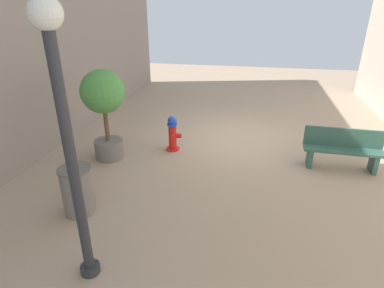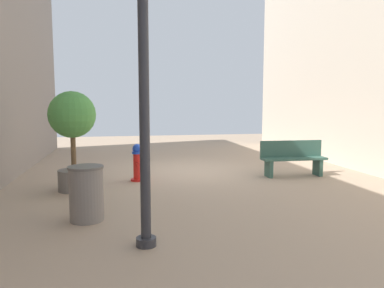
{
  "view_description": "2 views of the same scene",
  "coord_description": "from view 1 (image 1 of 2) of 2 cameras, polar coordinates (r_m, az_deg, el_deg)",
  "views": [
    {
      "loc": [
        -0.45,
        8.5,
        3.57
      ],
      "look_at": [
        0.81,
        2.41,
        0.8
      ],
      "focal_mm": 29.36,
      "sensor_mm": 36.0,
      "label": 1
    },
    {
      "loc": [
        2.01,
        10.36,
        1.97
      ],
      "look_at": [
        0.36,
        1.98,
        1.01
      ],
      "focal_mm": 34.32,
      "sensor_mm": 36.0,
      "label": 2
    }
  ],
  "objects": [
    {
      "name": "ground_plane",
      "position": [
        9.23,
        7.98,
        1.02
      ],
      "size": [
        23.4,
        23.4,
        0.0
      ],
      "primitive_type": "plane",
      "color": "tan"
    },
    {
      "name": "street_lamp",
      "position": [
        3.94,
        -22.08,
        3.29
      ],
      "size": [
        0.36,
        0.36,
        3.67
      ],
      "color": "#2D2D33",
      "rests_on": "ground_plane"
    },
    {
      "name": "trash_bin",
      "position": [
        6.16,
        -20.07,
        -7.91
      ],
      "size": [
        0.59,
        0.59,
        0.93
      ],
      "color": "slate",
      "rests_on": "ground_plane"
    },
    {
      "name": "planter_tree",
      "position": [
        7.76,
        -15.73,
        7.22
      ],
      "size": [
        1.03,
        1.03,
        2.23
      ],
      "color": "slate",
      "rests_on": "ground_plane"
    },
    {
      "name": "fire_hydrant",
      "position": [
        8.26,
        -3.53,
        1.97
      ],
      "size": [
        0.42,
        0.44,
        0.94
      ],
      "color": "red",
      "rests_on": "ground_plane"
    },
    {
      "name": "bench_near",
      "position": [
        8.13,
        25.68,
        -0.68
      ],
      "size": [
        1.76,
        0.48,
        0.95
      ],
      "color": "#33594C",
      "rests_on": "ground_plane"
    }
  ]
}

